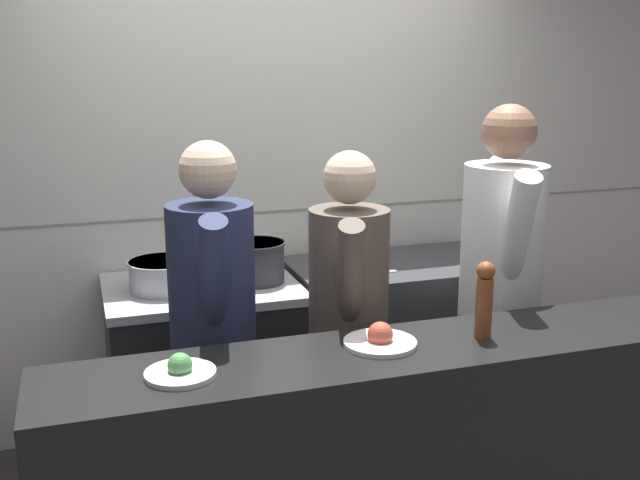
# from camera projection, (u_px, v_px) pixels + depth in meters

# --- Properties ---
(wall_back_tiled) EXTENTS (8.00, 0.06, 2.60)m
(wall_back_tiled) POSITION_uv_depth(u_px,v_px,m) (272.00, 182.00, 3.96)
(wall_back_tiled) COLOR silver
(wall_back_tiled) RESTS_ON ground_plane
(oven_range) EXTENTS (0.91, 0.71, 0.89)m
(oven_range) POSITION_uv_depth(u_px,v_px,m) (204.00, 372.00, 3.65)
(oven_range) COLOR #232326
(oven_range) RESTS_ON ground_plane
(prep_counter) EXTENTS (1.09, 0.65, 0.91)m
(prep_counter) POSITION_uv_depth(u_px,v_px,m) (396.00, 347.00, 3.96)
(prep_counter) COLOR #38383D
(prep_counter) RESTS_ON ground_plane
(pass_counter) EXTENTS (2.60, 0.45, 0.96)m
(pass_counter) POSITION_uv_depth(u_px,v_px,m) (412.00, 470.00, 2.73)
(pass_counter) COLOR black
(pass_counter) RESTS_ON ground_plane
(stock_pot) EXTENTS (0.32, 0.32, 0.14)m
(stock_pot) POSITION_uv_depth(u_px,v_px,m) (163.00, 274.00, 3.44)
(stock_pot) COLOR #B7BABF
(stock_pot) RESTS_ON oven_range
(sauce_pot) EXTENTS (0.28, 0.28, 0.20)m
(sauce_pot) POSITION_uv_depth(u_px,v_px,m) (257.00, 261.00, 3.57)
(sauce_pot) COLOR #2D2D33
(sauce_pot) RESTS_ON oven_range
(mixing_bowl_steel) EXTENTS (0.21, 0.21, 0.10)m
(mixing_bowl_steel) POSITION_uv_depth(u_px,v_px,m) (355.00, 259.00, 3.73)
(mixing_bowl_steel) COLOR #B7BABF
(mixing_bowl_steel) RESTS_ON prep_counter
(chefs_knife) EXTENTS (0.34, 0.07, 0.02)m
(chefs_knife) POSITION_uv_depth(u_px,v_px,m) (357.00, 272.00, 3.66)
(chefs_knife) COLOR #B7BABF
(chefs_knife) RESTS_ON prep_counter
(plated_dish_main) EXTENTS (0.23, 0.23, 0.08)m
(plated_dish_main) POSITION_uv_depth(u_px,v_px,m) (180.00, 371.00, 2.36)
(plated_dish_main) COLOR white
(plated_dish_main) RESTS_ON pass_counter
(plated_dish_appetiser) EXTENTS (0.26, 0.26, 0.09)m
(plated_dish_appetiser) POSITION_uv_depth(u_px,v_px,m) (380.00, 340.00, 2.61)
(plated_dish_appetiser) COLOR white
(plated_dish_appetiser) RESTS_ON pass_counter
(pepper_mill) EXTENTS (0.07, 0.07, 0.28)m
(pepper_mill) POSITION_uv_depth(u_px,v_px,m) (484.00, 298.00, 2.66)
(pepper_mill) COLOR brown
(pepper_mill) RESTS_ON pass_counter
(chef_head_cook) EXTENTS (0.37, 0.72, 1.65)m
(chef_head_cook) POSITION_uv_depth(u_px,v_px,m) (213.00, 328.00, 2.92)
(chef_head_cook) COLOR black
(chef_head_cook) RESTS_ON ground_plane
(chef_sous) EXTENTS (0.41, 0.69, 1.59)m
(chef_sous) POSITION_uv_depth(u_px,v_px,m) (348.00, 323.00, 3.05)
(chef_sous) COLOR black
(chef_sous) RESTS_ON ground_plane
(chef_line) EXTENTS (0.45, 0.76, 1.76)m
(chef_line) POSITION_uv_depth(u_px,v_px,m) (500.00, 283.00, 3.29)
(chef_line) COLOR black
(chef_line) RESTS_ON ground_plane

